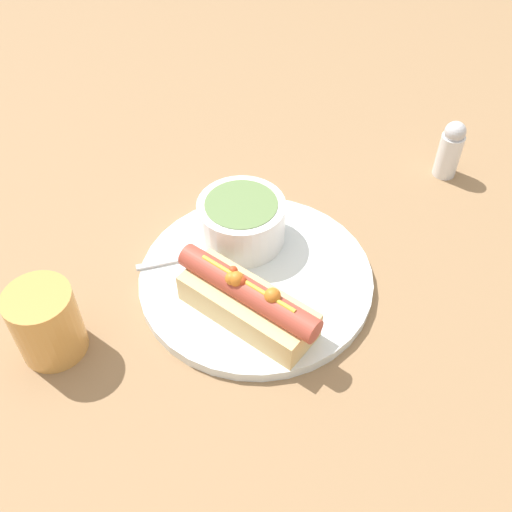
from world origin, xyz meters
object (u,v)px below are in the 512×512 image
soup_bowl (242,220)px  spoon (233,249)px  salt_shaker (450,149)px  hot_dog (248,301)px  drinking_glass (46,323)px

soup_bowl → spoon: (-0.00, -0.03, -0.03)m
spoon → salt_shaker: salt_shaker is taller
hot_dog → soup_bowl: 0.12m
salt_shaker → soup_bowl: bearing=-133.6°
hot_dog → spoon: (-0.05, 0.09, -0.02)m
hot_dog → spoon: size_ratio=1.18×
drinking_glass → salt_shaker: size_ratio=1.00×
salt_shaker → drinking_glass: bearing=-128.9°
hot_dog → drinking_glass: size_ratio=2.04×
spoon → drinking_glass: bearing=-161.5°
soup_bowl → drinking_glass: size_ratio=1.25×
spoon → drinking_glass: 0.23m
hot_dog → salt_shaker: 0.39m
soup_bowl → spoon: 0.04m
drinking_glass → salt_shaker: bearing=51.1°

